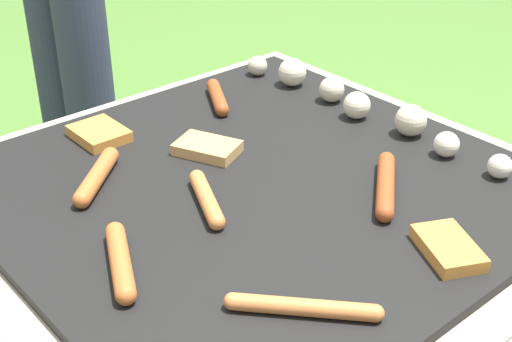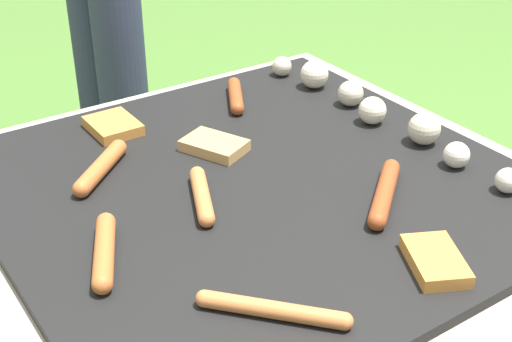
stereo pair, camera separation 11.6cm
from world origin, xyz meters
The scene contains 11 objects.
grill centered at (0.00, 0.00, 0.19)m, with size 0.94×0.94×0.39m.
sausage_mid_left centered at (0.28, -0.17, 0.40)m, with size 0.15×0.14×0.02m.
sausage_front_left centered at (-0.16, -0.20, 0.41)m, with size 0.12×0.14×0.03m.
sausage_back_right centered at (0.16, 0.13, 0.41)m, with size 0.13×0.16×0.03m.
sausage_mid_right centered at (0.01, -0.11, 0.41)m, with size 0.15×0.08×0.03m.
sausage_back_left centered at (0.06, -0.29, 0.41)m, with size 0.16×0.09×0.03m.
sausage_front_center centered at (-0.29, 0.14, 0.41)m, with size 0.14×0.09×0.03m.
bread_slice_center centered at (-0.30, -0.12, 0.40)m, with size 0.10×0.08×0.02m.
bread_slice_left centered at (-0.13, 0.00, 0.40)m, with size 0.13×0.11×0.02m.
bread_slice_right centered at (0.33, 0.07, 0.40)m, with size 0.13×0.11×0.02m.
mushroom_row centered at (-0.04, 0.32, 0.42)m, with size 0.73×0.08×0.06m.
Camera 1 is at (0.76, -0.66, 0.99)m, focal length 50.00 mm.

